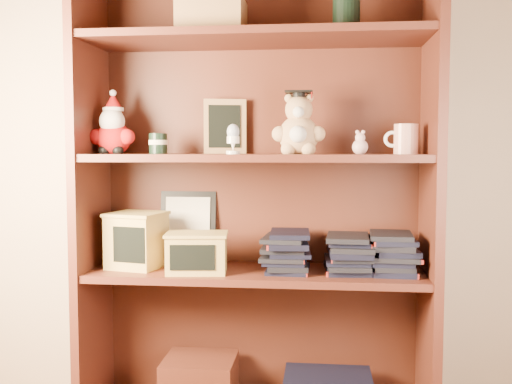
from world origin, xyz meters
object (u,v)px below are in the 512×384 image
grad_teddy_bear (299,129)px  treats_box (137,240)px  bookcase (257,203)px  teacher_mug (405,139)px

grad_teddy_bear → treats_box: grad_teddy_bear is taller
bookcase → treats_box: 0.44m
grad_teddy_bear → teacher_mug: grad_teddy_bear is taller
grad_teddy_bear → teacher_mug: 0.35m
teacher_mug → treats_box: 0.98m
treats_box → bookcase: bearing=7.0°
grad_teddy_bear → teacher_mug: size_ratio=1.94×
bookcase → treats_box: size_ratio=7.51×
grad_teddy_bear → treats_box: (-0.57, 0.01, -0.38)m
bookcase → treats_box: (-0.42, -0.05, -0.13)m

